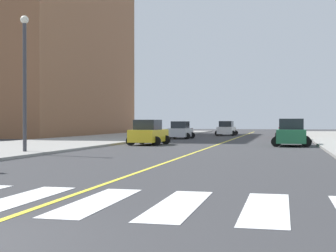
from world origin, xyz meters
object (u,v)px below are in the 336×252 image
object	(u,v)px
car_white_third	(226,129)
car_gray_nearest	(290,132)
car_green_fifth	(291,133)
street_lamp	(25,71)
car_silver_fourth	(181,131)
car_red_second	(288,129)
car_yellow_sixth	(149,133)

from	to	relation	value
car_white_third	car_gray_nearest	bearing A→B (deg)	-63.53
car_green_fifth	street_lamp	world-z (taller)	street_lamp
car_white_third	car_silver_fourth	size ratio (longest dim) A/B	1.03
street_lamp	car_silver_fourth	bearing A→B (deg)	82.63
car_white_third	car_green_fifth	size ratio (longest dim) A/B	0.93
car_gray_nearest	car_green_fifth	distance (m)	8.83
car_red_second	car_gray_nearest	bearing A→B (deg)	90.73
car_gray_nearest	car_green_fifth	size ratio (longest dim) A/B	0.94
car_silver_fourth	car_white_third	bearing A→B (deg)	76.19
car_white_third	street_lamp	world-z (taller)	street_lamp
car_gray_nearest	car_green_fifth	xyz separation A→B (m)	(0.02, -8.83, 0.06)
car_red_second	car_yellow_sixth	xyz separation A→B (m)	(-10.28, -19.76, -0.02)
car_silver_fourth	street_lamp	world-z (taller)	street_lamp
street_lamp	car_green_fifth	bearing A→B (deg)	41.54
car_gray_nearest	street_lamp	world-z (taller)	street_lamp
car_white_third	car_silver_fourth	world-z (taller)	car_white_third
street_lamp	car_white_third	bearing A→B (deg)	80.08
car_silver_fourth	car_yellow_sixth	size ratio (longest dim) A/B	0.93
car_red_second	car_white_third	bearing A→B (deg)	-38.87
car_green_fifth	car_yellow_sixth	bearing A→B (deg)	4.85
car_gray_nearest	street_lamp	distance (m)	25.63
car_green_fifth	street_lamp	bearing A→B (deg)	42.95
car_green_fifth	car_yellow_sixth	distance (m)	10.37
car_gray_nearest	street_lamp	size ratio (longest dim) A/B	0.57
car_silver_fourth	car_yellow_sixth	bearing A→B (deg)	-87.28
car_white_third	car_yellow_sixth	distance (m)	25.94
car_red_second	car_yellow_sixth	size ratio (longest dim) A/B	1.00
car_gray_nearest	car_red_second	bearing A→B (deg)	-90.84
car_red_second	car_green_fifth	distance (m)	19.14
car_gray_nearest	car_red_second	distance (m)	10.31
car_white_third	car_yellow_sixth	world-z (taller)	car_yellow_sixth
car_silver_fourth	car_gray_nearest	bearing A→B (deg)	-19.93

